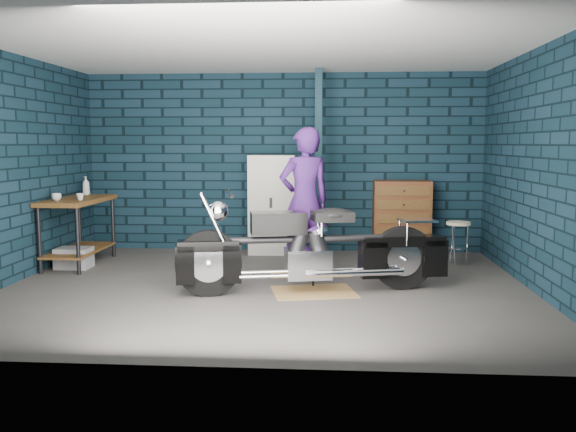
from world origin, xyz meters
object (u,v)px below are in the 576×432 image
at_px(storage_bin, 74,258).
at_px(shop_stool, 458,243).
at_px(tool_chest, 402,218).
at_px(person, 305,201).
at_px(motorcycle, 314,242).
at_px(locker, 272,204).
at_px(workbench, 79,232).

xyz_separation_m(storage_bin, shop_stool, (5.12, 0.58, 0.16)).
bearing_deg(storage_bin, shop_stool, 6.52).
bearing_deg(tool_chest, storage_bin, -163.62).
bearing_deg(storage_bin, person, -0.67).
xyz_separation_m(motorcycle, person, (-0.15, 1.05, 0.36)).
distance_m(person, locker, 1.46).
distance_m(motorcycle, locker, 2.49).
bearing_deg(motorcycle, workbench, 145.37).
xyz_separation_m(workbench, person, (3.08, -0.27, 0.47)).
height_order(workbench, shop_stool, workbench).
distance_m(person, shop_stool, 2.24).
xyz_separation_m(person, shop_stool, (2.06, 0.62, -0.63)).
distance_m(workbench, tool_chest, 4.59).
relative_size(person, locker, 1.26).
relative_size(motorcycle, storage_bin, 5.85).
distance_m(motorcycle, storage_bin, 3.42).
height_order(tool_chest, shop_stool, tool_chest).
xyz_separation_m(tool_chest, shop_stool, (0.68, -0.72, -0.25)).
bearing_deg(storage_bin, motorcycle, -18.68).
distance_m(storage_bin, locker, 2.90).
xyz_separation_m(locker, shop_stool, (2.60, -0.72, -0.44)).
bearing_deg(tool_chest, motorcycle, -117.14).
bearing_deg(shop_stool, storage_bin, -173.48).
relative_size(motorcycle, person, 1.39).
relative_size(workbench, motorcycle, 0.54).
bearing_deg(motorcycle, locker, 93.72).
bearing_deg(locker, shop_stool, -15.49).
bearing_deg(person, workbench, -28.70).
relative_size(locker, tool_chest, 1.34).
bearing_deg(person, tool_chest, -159.44).
bearing_deg(shop_stool, person, -163.22).
distance_m(workbench, locker, 2.77).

